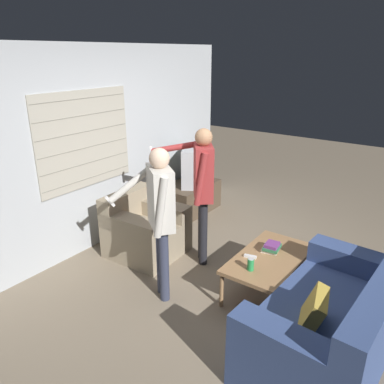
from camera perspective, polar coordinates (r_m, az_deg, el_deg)
The scene contains 12 objects.
ground_plane at distance 4.27m, azimuth 6.05°, elevation -14.45°, with size 16.00×16.00×0.00m, color #7F705B.
wall_back at distance 4.95m, azimuth -14.31°, elevation 6.37°, with size 5.20×0.08×2.55m.
couch_blue at distance 3.50m, azimuth 20.85°, elevation -18.15°, with size 1.74×1.04×0.88m.
armchair_beige at distance 4.83m, azimuth -7.31°, elevation -5.69°, with size 0.87×0.88×0.78m.
coffee_table at distance 4.09m, azimuth 11.70°, elevation -10.11°, with size 1.11×0.62×0.42m.
tv_stand at distance 6.05m, azimuth -0.33°, elevation -0.81°, with size 0.97×0.59×0.47m.
tv at distance 5.88m, azimuth -0.36°, elevation 4.00°, with size 0.66×0.50×0.59m.
person_left_standing at distance 3.67m, azimuth -4.93°, elevation -2.43°, with size 0.49×0.73×1.61m.
person_right_standing at distance 4.31m, azimuth 1.55°, elevation 1.75°, with size 0.51×0.84×1.66m.
book_stack at distance 4.17m, azimuth 12.03°, elevation -8.22°, with size 0.24×0.22×0.10m.
soda_can at distance 3.79m, azimuth 8.92°, elevation -10.84°, with size 0.07×0.07×0.13m.
spare_remote at distance 4.02m, azimuth 8.87°, elevation -9.68°, with size 0.07×0.14×0.02m.
Camera 1 is at (-3.07, -1.68, 2.45)m, focal length 35.00 mm.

